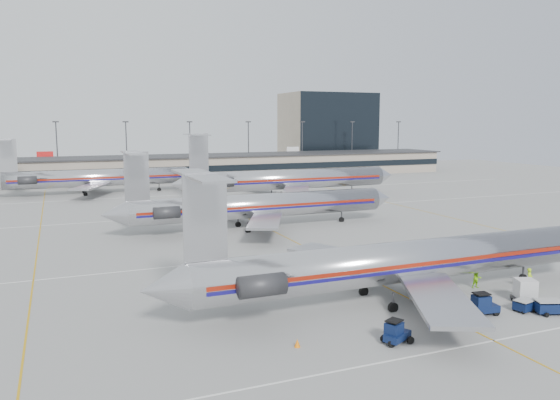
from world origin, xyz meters
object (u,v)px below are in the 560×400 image
jet_second_row (255,206)px  jet_foreground (398,262)px  belt_loader (428,293)px  uld_container (525,291)px  tug_center (483,305)px

jet_second_row → jet_foreground: bearing=-89.2°
jet_second_row → belt_loader: bearing=-85.1°
belt_loader → uld_container: bearing=-42.9°
jet_second_row → uld_container: bearing=-75.3°
jet_foreground → tug_center: bearing=-54.4°
jet_second_row → belt_loader: (3.01, -35.07, -2.75)m
uld_container → jet_second_row: bearing=126.0°
tug_center → belt_loader: bearing=114.2°
jet_foreground → jet_second_row: (-0.46, 34.22, -0.06)m
jet_second_row → uld_container: 40.07m
jet_foreground → uld_container: size_ratio=19.36×
jet_foreground → belt_loader: jet_foreground is taller
tug_center → uld_container: (5.63, 1.18, 0.15)m
uld_container → tug_center: bearing=-146.9°
tug_center → uld_container: bearing=18.7°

